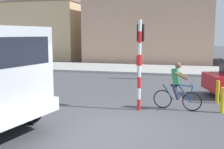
% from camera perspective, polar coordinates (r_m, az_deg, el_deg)
% --- Properties ---
extents(ground_plane, '(120.00, 120.00, 0.00)m').
position_cam_1_polar(ground_plane, '(8.25, -0.74, -10.87)').
color(ground_plane, '#4C4C51').
extents(sidewalk_far, '(80.00, 5.00, 0.16)m').
position_cam_1_polar(sidewalk_far, '(21.07, 8.70, 1.04)').
color(sidewalk_far, '#ADADA8').
rests_on(sidewalk_far, ground).
extents(cyclist, '(1.72, 0.54, 1.72)m').
position_cam_1_polar(cyclist, '(10.24, 13.19, -2.30)').
color(cyclist, black).
rests_on(cyclist, ground).
extents(traffic_light_pole, '(0.24, 0.43, 3.20)m').
position_cam_1_polar(traffic_light_pole, '(9.86, 5.74, 4.52)').
color(traffic_light_pole, red).
rests_on(traffic_light_pole, ground).
extents(pedestrian_near_kerb, '(0.34, 0.22, 1.62)m').
position_cam_1_polar(pedestrian_near_kerb, '(16.85, 5.59, 1.92)').
color(pedestrian_near_kerb, '#2D334C').
rests_on(pedestrian_near_kerb, ground).
extents(bollard_near, '(0.14, 0.14, 0.90)m').
position_cam_1_polar(bollard_near, '(10.36, 21.67, -4.90)').
color(bollard_near, gold).
rests_on(bollard_near, ground).
extents(bollard_far, '(0.14, 0.14, 0.90)m').
position_cam_1_polar(bollard_far, '(11.72, 20.83, -3.37)').
color(bollard_far, gold).
rests_on(bollard_far, ground).
extents(building_corner_left, '(8.87, 5.35, 6.07)m').
position_cam_1_polar(building_corner_left, '(31.67, -14.05, 8.66)').
color(building_corner_left, '#D1B284').
rests_on(building_corner_left, ground).
extents(building_mid_block, '(11.63, 7.53, 6.38)m').
position_cam_1_polar(building_mid_block, '(27.82, 7.64, 9.24)').
color(building_mid_block, tan).
rests_on(building_mid_block, ground).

